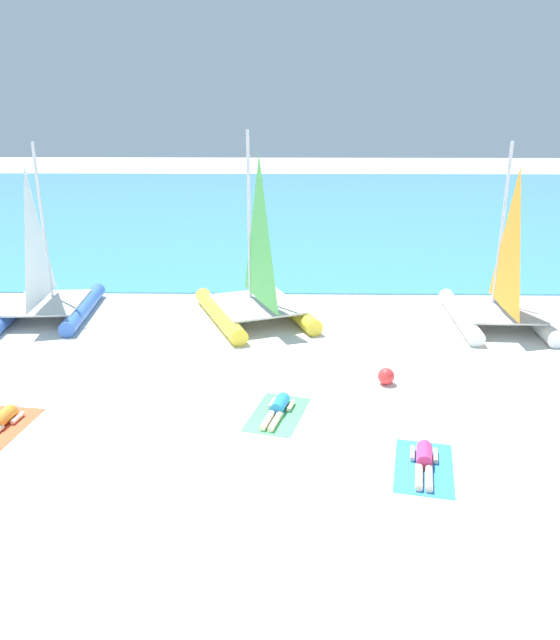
# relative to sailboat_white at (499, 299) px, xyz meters

# --- Properties ---
(ground_plane) EXTENTS (120.00, 120.00, 0.00)m
(ground_plane) POSITION_rel_sailboat_white_xyz_m (-6.77, 1.84, -0.83)
(ground_plane) COLOR white
(ocean_water) EXTENTS (120.00, 40.00, 0.05)m
(ocean_water) POSITION_rel_sailboat_white_xyz_m (-6.77, 23.10, -0.80)
(ocean_water) COLOR teal
(ocean_water) RESTS_ON ground
(sailboat_white) EXTENTS (2.83, 4.32, 5.55)m
(sailboat_white) POSITION_rel_sailboat_white_xyz_m (0.00, 0.00, 0.00)
(sailboat_white) COLOR white
(sailboat_white) RESTS_ON ground
(sailboat_yellow) EXTENTS (4.29, 5.21, 5.84)m
(sailboat_yellow) POSITION_rel_sailboat_white_xyz_m (-7.60, 0.36, 0.04)
(sailboat_yellow) COLOR yellow
(sailboat_yellow) RESTS_ON ground
(sailboat_blue) EXTENTS (2.95, 4.37, 5.48)m
(sailboat_blue) POSITION_rel_sailboat_white_xyz_m (-14.36, 0.47, -0.01)
(sailboat_blue) COLOR blue
(sailboat_blue) RESTS_ON ground
(towel_left) EXTENTS (1.34, 2.03, 0.01)m
(towel_left) POSITION_rel_sailboat_white_xyz_m (-12.74, -6.78, -0.82)
(towel_left) COLOR #EA5933
(towel_left) RESTS_ON ground
(sunbather_left) EXTENTS (0.61, 1.57, 0.30)m
(sunbather_left) POSITION_rel_sailboat_white_xyz_m (-12.74, -6.71, -0.70)
(sunbather_left) COLOR orange
(sunbather_left) RESTS_ON towel_left
(towel_middle) EXTENTS (1.56, 2.12, 0.01)m
(towel_middle) POSITION_rel_sailboat_white_xyz_m (-6.77, -6.06, -0.82)
(towel_middle) COLOR #4CB266
(towel_middle) RESTS_ON ground
(sunbather_middle) EXTENTS (0.78, 1.55, 0.30)m
(sunbather_middle) POSITION_rel_sailboat_white_xyz_m (-6.76, -6.00, -0.70)
(sunbather_middle) COLOR #268CCC
(sunbather_middle) RESTS_ON towel_middle
(towel_right) EXTENTS (1.46, 2.08, 0.01)m
(towel_right) POSITION_rel_sailboat_white_xyz_m (-3.92, -8.15, -0.82)
(towel_right) COLOR #338CD8
(towel_right) RESTS_ON ground
(sunbather_right) EXTENTS (0.70, 1.56, 0.30)m
(sunbather_right) POSITION_rel_sailboat_white_xyz_m (-3.91, -8.08, -0.70)
(sunbather_right) COLOR #D83372
(sunbather_right) RESTS_ON towel_right
(beach_ball) EXTENTS (0.42, 0.42, 0.42)m
(beach_ball) POSITION_rel_sailboat_white_xyz_m (-4.11, -4.43, -0.62)
(beach_ball) COLOR red
(beach_ball) RESTS_ON ground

